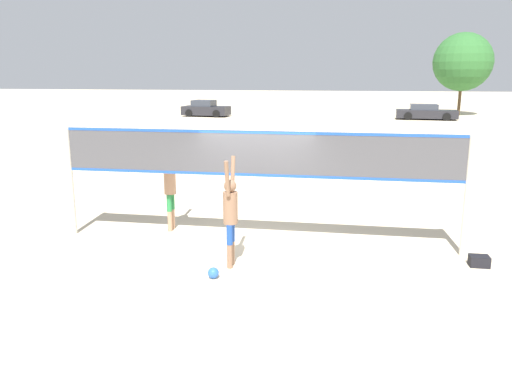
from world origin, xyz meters
The scene contains 9 objects.
ground_plane centered at (0.00, 0.00, 0.00)m, with size 200.00×200.00×0.00m, color beige.
volleyball_net centered at (0.00, 0.00, 1.79)m, with size 8.84×0.13×2.51m.
player_spiker centered at (-0.27, -1.37, 1.13)m, with size 0.28×0.71×2.15m.
player_blocker centered at (-2.18, 0.65, 1.17)m, with size 0.28×0.71×2.21m.
volleyball centered at (-0.46, -2.02, 0.11)m, with size 0.21×0.21×0.21m.
gear_bag centered at (4.54, -0.58, 0.11)m, with size 0.37×0.26×0.22m.
parked_car_near centered at (-9.95, 32.35, 0.64)m, with size 4.21×2.23×1.42m.
parked_car_mid centered at (8.63, 32.33, 0.57)m, with size 4.88×2.09×1.25m.
tree_left_cluster centered at (12.21, 37.14, 4.68)m, with size 5.09×5.09×7.23m.
Camera 1 is at (1.75, -10.39, 3.70)m, focal length 35.00 mm.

